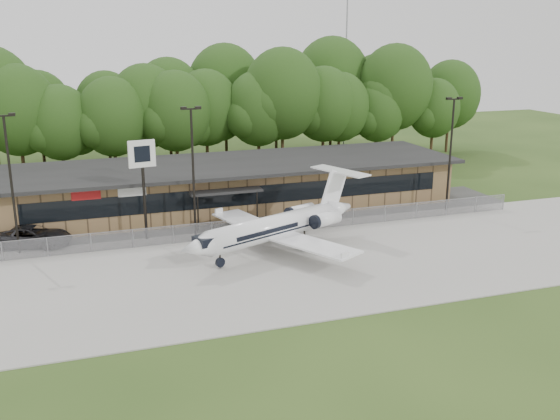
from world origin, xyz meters
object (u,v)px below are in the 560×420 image
object	(u,v)px
suv	(32,236)
pole_sign	(142,164)
terminal	(233,184)
business_jet	(279,227)

from	to	relation	value
suv	pole_sign	bearing A→B (deg)	-78.65
terminal	business_jet	distance (m)	13.07
terminal	suv	distance (m)	18.21
terminal	pole_sign	world-z (taller)	pole_sign
suv	terminal	bearing A→B (deg)	-51.61
terminal	business_jet	world-z (taller)	business_jet
terminal	suv	world-z (taller)	terminal
terminal	pole_sign	xyz separation A→B (m)	(-8.79, -7.14, 3.81)
business_jet	suv	distance (m)	18.62
business_jet	pole_sign	bearing A→B (deg)	123.69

